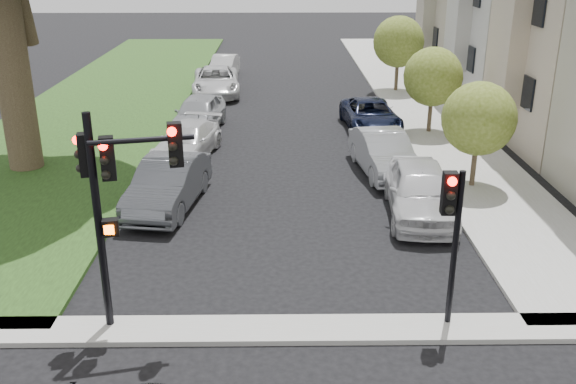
{
  "coord_description": "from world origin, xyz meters",
  "views": [
    {
      "loc": [
        -0.18,
        -9.49,
        7.6
      ],
      "look_at": [
        0.0,
        5.0,
        2.0
      ],
      "focal_mm": 40.0,
      "sensor_mm": 36.0,
      "label": 1
    }
  ],
  "objects_px": {
    "car_parked_6": "(187,141)",
    "car_parked_9": "(224,66)",
    "car_parked_5": "(168,184)",
    "car_parked_8": "(216,81)",
    "small_tree_a": "(479,119)",
    "car_parked_0": "(420,191)",
    "car_parked_1": "(384,153)",
    "car_parked_7": "(199,113)",
    "small_tree_c": "(399,42)",
    "car_parked_2": "(371,115)",
    "small_tree_b": "(433,77)",
    "traffic_signal_main": "(114,185)",
    "traffic_signal_secondary": "(452,221)"
  },
  "relations": [
    {
      "from": "car_parked_6",
      "to": "car_parked_9",
      "type": "height_order",
      "value": "car_parked_9"
    },
    {
      "from": "car_parked_5",
      "to": "car_parked_8",
      "type": "xyz_separation_m",
      "value": [
        -0.0,
        15.97,
        -0.03
      ]
    },
    {
      "from": "small_tree_a",
      "to": "car_parked_9",
      "type": "bearing_deg",
      "value": 116.77
    },
    {
      "from": "small_tree_a",
      "to": "car_parked_0",
      "type": "bearing_deg",
      "value": -134.39
    },
    {
      "from": "car_parked_1",
      "to": "car_parked_6",
      "type": "height_order",
      "value": "car_parked_1"
    },
    {
      "from": "car_parked_6",
      "to": "car_parked_7",
      "type": "height_order",
      "value": "car_parked_7"
    },
    {
      "from": "small_tree_a",
      "to": "car_parked_6",
      "type": "bearing_deg",
      "value": 160.6
    },
    {
      "from": "small_tree_c",
      "to": "small_tree_a",
      "type": "bearing_deg",
      "value": -90.0
    },
    {
      "from": "small_tree_c",
      "to": "car_parked_5",
      "type": "distance_m",
      "value": 19.3
    },
    {
      "from": "small_tree_a",
      "to": "car_parked_6",
      "type": "distance_m",
      "value": 10.66
    },
    {
      "from": "car_parked_0",
      "to": "car_parked_9",
      "type": "distance_m",
      "value": 23.0
    },
    {
      "from": "car_parked_2",
      "to": "small_tree_b",
      "type": "bearing_deg",
      "value": -19.02
    },
    {
      "from": "small_tree_c",
      "to": "car_parked_6",
      "type": "height_order",
      "value": "small_tree_c"
    },
    {
      "from": "car_parked_9",
      "to": "car_parked_5",
      "type": "bearing_deg",
      "value": -84.4
    },
    {
      "from": "traffic_signal_main",
      "to": "car_parked_8",
      "type": "bearing_deg",
      "value": 90.5
    },
    {
      "from": "small_tree_c",
      "to": "car_parked_1",
      "type": "relative_size",
      "value": 0.91
    },
    {
      "from": "small_tree_c",
      "to": "car_parked_1",
      "type": "bearing_deg",
      "value": -101.53
    },
    {
      "from": "small_tree_b",
      "to": "car_parked_1",
      "type": "bearing_deg",
      "value": -118.39
    },
    {
      "from": "car_parked_1",
      "to": "car_parked_7",
      "type": "xyz_separation_m",
      "value": [
        -7.19,
        5.69,
        0.03
      ]
    },
    {
      "from": "car_parked_6",
      "to": "small_tree_b",
      "type": "bearing_deg",
      "value": 29.33
    },
    {
      "from": "car_parked_8",
      "to": "car_parked_2",
      "type": "bearing_deg",
      "value": -48.76
    },
    {
      "from": "small_tree_a",
      "to": "small_tree_b",
      "type": "xyz_separation_m",
      "value": [
        0.0,
        6.62,
        0.07
      ]
    },
    {
      "from": "car_parked_0",
      "to": "car_parked_8",
      "type": "distance_m",
      "value": 18.37
    },
    {
      "from": "car_parked_7",
      "to": "small_tree_b",
      "type": "bearing_deg",
      "value": 2.85
    },
    {
      "from": "small_tree_c",
      "to": "car_parked_0",
      "type": "distance_m",
      "value": 17.51
    },
    {
      "from": "small_tree_b",
      "to": "small_tree_a",
      "type": "bearing_deg",
      "value": -90.0
    },
    {
      "from": "small_tree_c",
      "to": "car_parked_0",
      "type": "height_order",
      "value": "small_tree_c"
    },
    {
      "from": "car_parked_2",
      "to": "car_parked_8",
      "type": "height_order",
      "value": "car_parked_8"
    },
    {
      "from": "car_parked_2",
      "to": "car_parked_5",
      "type": "bearing_deg",
      "value": -133.38
    },
    {
      "from": "small_tree_b",
      "to": "car_parked_5",
      "type": "distance_m",
      "value": 12.88
    },
    {
      "from": "small_tree_b",
      "to": "car_parked_0",
      "type": "xyz_separation_m",
      "value": [
        -2.24,
        -8.91,
        -1.65
      ]
    },
    {
      "from": "traffic_signal_main",
      "to": "car_parked_9",
      "type": "relative_size",
      "value": 1.19
    },
    {
      "from": "car_parked_1",
      "to": "car_parked_8",
      "type": "distance_m",
      "value": 14.71
    },
    {
      "from": "traffic_signal_main",
      "to": "car_parked_7",
      "type": "distance_m",
      "value": 15.68
    },
    {
      "from": "small_tree_b",
      "to": "car_parked_9",
      "type": "bearing_deg",
      "value": 127.43
    },
    {
      "from": "car_parked_0",
      "to": "car_parked_2",
      "type": "distance_m",
      "value": 9.59
    },
    {
      "from": "car_parked_9",
      "to": "car_parked_1",
      "type": "bearing_deg",
      "value": -62.75
    },
    {
      "from": "small_tree_c",
      "to": "car_parked_9",
      "type": "height_order",
      "value": "small_tree_c"
    },
    {
      "from": "car_parked_6",
      "to": "car_parked_7",
      "type": "distance_m",
      "value": 3.76
    },
    {
      "from": "small_tree_b",
      "to": "car_parked_9",
      "type": "relative_size",
      "value": 0.93
    },
    {
      "from": "car_parked_2",
      "to": "traffic_signal_secondary",
      "type": "bearing_deg",
      "value": -95.36
    },
    {
      "from": "car_parked_2",
      "to": "car_parked_0",
      "type": "bearing_deg",
      "value": -92.27
    },
    {
      "from": "traffic_signal_main",
      "to": "car_parked_5",
      "type": "distance_m",
      "value": 7.14
    },
    {
      "from": "traffic_signal_secondary",
      "to": "small_tree_b",
      "type": "bearing_deg",
      "value": 78.76
    },
    {
      "from": "traffic_signal_secondary",
      "to": "car_parked_5",
      "type": "distance_m",
      "value": 9.77
    },
    {
      "from": "car_parked_0",
      "to": "car_parked_8",
      "type": "bearing_deg",
      "value": 119.25
    },
    {
      "from": "car_parked_6",
      "to": "small_tree_c",
      "type": "bearing_deg",
      "value": 60.99
    },
    {
      "from": "car_parked_1",
      "to": "car_parked_2",
      "type": "relative_size",
      "value": 0.96
    },
    {
      "from": "small_tree_c",
      "to": "car_parked_6",
      "type": "relative_size",
      "value": 0.93
    },
    {
      "from": "traffic_signal_secondary",
      "to": "car_parked_7",
      "type": "xyz_separation_m",
      "value": [
        -6.96,
        15.52,
        -1.67
      ]
    }
  ]
}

